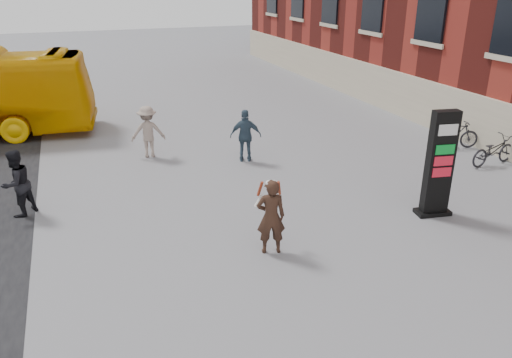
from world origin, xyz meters
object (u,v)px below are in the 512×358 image
object	(u,v)px
info_pylon	(439,164)
pedestrian_a	(17,183)
woman	(271,216)
pedestrian_c	(246,136)
bike_7	(455,135)
pedestrian_b	(148,132)
bike_6	(493,150)

from	to	relation	value
info_pylon	pedestrian_a	xyz separation A→B (m)	(-9.79, 3.61, -0.49)
woman	pedestrian_a	world-z (taller)	pedestrian_a
info_pylon	pedestrian_c	size ratio (longest dim) A/B	1.58
pedestrian_a	bike_7	xyz separation A→B (m)	(13.89, 0.41, -0.37)
woman	info_pylon	bearing A→B (deg)	-162.47
pedestrian_b	bike_7	world-z (taller)	pedestrian_b
pedestrian_b	pedestrian_a	bearing A→B (deg)	47.35
woman	pedestrian_a	distance (m)	6.51
info_pylon	pedestrian_c	bearing A→B (deg)	130.63
woman	pedestrian_c	world-z (taller)	woman
info_pylon	woman	size ratio (longest dim) A/B	1.58
bike_7	pedestrian_b	bearing A→B (deg)	93.59
info_pylon	pedestrian_a	distance (m)	10.44
woman	pedestrian_a	xyz separation A→B (m)	(-5.23, 3.89, -0.02)
pedestrian_a	pedestrian_b	world-z (taller)	pedestrian_b
info_pylon	pedestrian_b	size ratio (longest dim) A/B	1.57
pedestrian_a	bike_7	world-z (taller)	pedestrian_a
info_pylon	pedestrian_b	distance (m)	9.16
pedestrian_a	pedestrian_b	xyz separation A→B (m)	(3.75, 3.26, 0.00)
pedestrian_c	bike_7	world-z (taller)	pedestrian_c
info_pylon	pedestrian_b	xyz separation A→B (m)	(-6.03, 6.87, -0.49)
pedestrian_a	bike_7	size ratio (longest dim) A/B	1.05
woman	pedestrian_a	size ratio (longest dim) A/B	1.00
bike_7	pedestrian_a	bearing A→B (deg)	110.99
woman	bike_7	xyz separation A→B (m)	(8.66, 4.30, -0.39)
info_pylon	bike_7	world-z (taller)	info_pylon
pedestrian_a	pedestrian_b	distance (m)	4.97
pedestrian_c	info_pylon	bearing A→B (deg)	138.99
woman	pedestrian_b	size ratio (longest dim) A/B	1.00
pedestrian_a	bike_6	world-z (taller)	pedestrian_a
pedestrian_a	pedestrian_c	size ratio (longest dim) A/B	1.00
pedestrian_b	bike_7	bearing A→B (deg)	170.65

